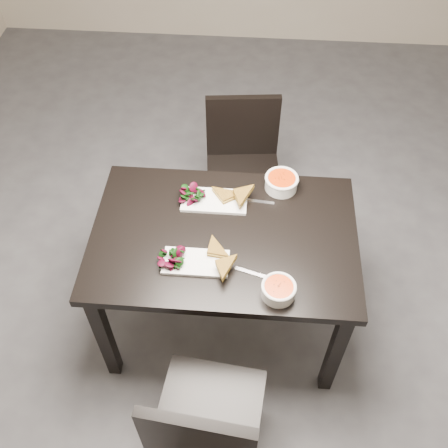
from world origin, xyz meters
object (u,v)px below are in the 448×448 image
Objects in this scene: table at (224,247)px; soup_bowl_near at (279,289)px; chair_near at (205,426)px; soup_bowl_far at (281,182)px; chair_far at (243,161)px; plate_near at (196,262)px; plate_far at (214,201)px.

soup_bowl_near is at bearing -50.82° from table.
soup_bowl_near is at bearing 66.91° from chair_near.
chair_near is 5.23× the size of soup_bowl_far.
chair_near is at bearing -91.16° from table.
chair_near is 1.54m from chair_far.
chair_near is at bearing -81.12° from plate_near.
plate_near is 0.92× the size of plate_far.
chair_far is 1.00m from plate_near.
plate_far reaches higher than table.
plate_far is (-0.05, 0.95, 0.27)m from chair_near.
chair_near reaches higher than table.
plate_near is at bearing -122.47° from table.
plate_far is (-0.06, 0.19, 0.11)m from table.
plate_far is at bearing -159.53° from soup_bowl_far.
soup_bowl_near reaches higher than table.
soup_bowl_far is (0.31, 0.12, 0.03)m from plate_far.
table is 0.23m from plate_near.
plate_far is at bearing 121.78° from soup_bowl_near.
chair_far is at bearing 79.06° from plate_far.
plate_near is (-0.16, -0.94, 0.27)m from chair_far.
chair_near is 5.92× the size of soup_bowl_near.
chair_near is at bearing -119.33° from soup_bowl_near.
chair_far is at bearing 86.19° from table.
plate_near is 1.74× the size of soup_bowl_far.
chair_near is 0.99m from plate_far.
table is 0.23m from plate_far.
soup_bowl_far is (0.01, 0.61, 0.00)m from soup_bowl_near.
chair_far reaches higher than soup_bowl_far.
plate_near is 1.97× the size of soup_bowl_near.
plate_far is 0.34m from soup_bowl_far.
soup_bowl_near is (0.26, 0.46, 0.30)m from chair_near.
soup_bowl_far is (0.36, 0.48, 0.03)m from plate_near.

